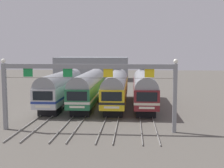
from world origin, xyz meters
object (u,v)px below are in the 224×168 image
at_px(commuter_train_yellow, 116,87).
at_px(catenary_gantry, 88,79).
at_px(commuter_train_silver, 62,86).
at_px(commuter_train_green, 89,87).
at_px(commuter_train_maroon, 144,87).

bearing_deg(commuter_train_yellow, catenary_gantry, -98.18).
height_order(commuter_train_silver, commuter_train_yellow, same).
bearing_deg(commuter_train_green, commuter_train_maroon, 0.03).
distance_m(commuter_train_silver, commuter_train_yellow, 7.76).
distance_m(commuter_train_green, catenary_gantry, 13.84).
height_order(commuter_train_yellow, catenary_gantry, catenary_gantry).
height_order(commuter_train_yellow, commuter_train_maroon, same).
height_order(commuter_train_green, commuter_train_maroon, commuter_train_maroon).
xyz_separation_m(commuter_train_maroon, catenary_gantry, (-5.82, -13.50, 2.40)).
distance_m(commuter_train_green, commuter_train_yellow, 3.88).
bearing_deg(commuter_train_silver, catenary_gantry, -66.67).
height_order(commuter_train_silver, commuter_train_green, commuter_train_silver).
xyz_separation_m(commuter_train_silver, commuter_train_green, (3.88, -0.00, -0.00)).
xyz_separation_m(commuter_train_green, commuter_train_yellow, (3.88, 0.00, 0.00)).
distance_m(commuter_train_silver, catenary_gantry, 14.90).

